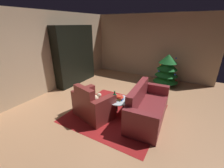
% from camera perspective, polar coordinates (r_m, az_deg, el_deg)
% --- Properties ---
extents(ground_plane, '(8.14, 8.14, 0.00)m').
position_cam_1_polar(ground_plane, '(4.38, 0.21, -9.65)').
color(ground_plane, tan).
extents(wall_back, '(5.33, 0.06, 2.72)m').
position_cam_1_polar(wall_back, '(6.97, 14.65, 13.63)').
color(wall_back, tan).
rests_on(wall_back, ground).
extents(wall_left, '(0.06, 6.90, 2.72)m').
position_cam_1_polar(wall_left, '(5.60, -24.35, 10.47)').
color(wall_left, tan).
rests_on(wall_left, ground).
extents(area_rug, '(2.35, 2.30, 0.01)m').
position_cam_1_polar(area_rug, '(4.22, 1.54, -10.95)').
color(area_rug, maroon).
rests_on(area_rug, ground).
extents(bookshelf_unit, '(0.39, 1.90, 2.26)m').
position_cam_1_polar(bookshelf_unit, '(6.29, -13.09, 10.45)').
color(bookshelf_unit, black).
rests_on(bookshelf_unit, ground).
extents(armchair_red, '(1.16, 0.92, 0.91)m').
position_cam_1_polar(armchair_red, '(3.96, -7.45, -8.16)').
color(armchair_red, maroon).
rests_on(armchair_red, ground).
extents(couch_red, '(0.89, 1.84, 0.88)m').
position_cam_1_polar(couch_red, '(3.95, 13.11, -8.99)').
color(couch_red, maroon).
rests_on(couch_red, ground).
extents(coffee_table, '(0.61, 0.61, 0.46)m').
position_cam_1_polar(coffee_table, '(3.94, 2.31, -6.69)').
color(coffee_table, black).
rests_on(coffee_table, ground).
extents(book_stack_on_table, '(0.22, 0.18, 0.10)m').
position_cam_1_polar(book_stack_on_table, '(3.90, 2.71, -5.26)').
color(book_stack_on_table, '#284292').
rests_on(book_stack_on_table, coffee_table).
extents(bottle_on_table, '(0.08, 0.08, 0.31)m').
position_cam_1_polar(bottle_on_table, '(3.73, 1.01, -5.34)').
color(bottle_on_table, '#10572F').
rests_on(bottle_on_table, coffee_table).
extents(decorated_tree, '(0.97, 0.97, 1.24)m').
position_cam_1_polar(decorated_tree, '(6.24, 20.28, 5.08)').
color(decorated_tree, brown).
rests_on(decorated_tree, ground).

